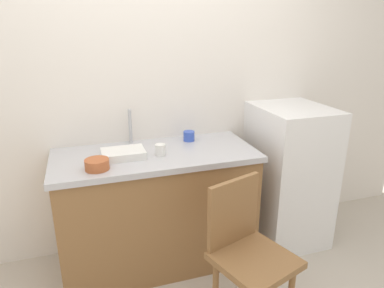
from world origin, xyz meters
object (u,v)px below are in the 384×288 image
(cup_blue, at_px, (189,136))
(cup_white, at_px, (160,150))
(dish_tray, at_px, (123,154))
(refrigerator, at_px, (288,175))
(terracotta_bowl, at_px, (97,164))
(chair, at_px, (247,251))

(cup_blue, bearing_deg, cup_white, -139.31)
(dish_tray, height_order, cup_white, cup_white)
(dish_tray, bearing_deg, refrigerator, 0.80)
(cup_white, bearing_deg, cup_blue, 40.69)
(cup_white, relative_size, cup_blue, 0.91)
(refrigerator, xyz_separation_m, dish_tray, (-1.30, -0.02, 0.34))
(dish_tray, bearing_deg, terracotta_bowl, -138.30)
(refrigerator, height_order, dish_tray, refrigerator)
(terracotta_bowl, xyz_separation_m, cup_blue, (0.70, 0.36, 0.00))
(refrigerator, relative_size, cup_blue, 13.27)
(chair, height_order, cup_blue, cup_blue)
(dish_tray, distance_m, cup_white, 0.25)
(chair, relative_size, cup_blue, 10.61)
(refrigerator, relative_size, cup_white, 14.51)
(refrigerator, distance_m, dish_tray, 1.34)
(refrigerator, distance_m, cup_white, 1.12)
(refrigerator, bearing_deg, cup_blue, 167.12)
(refrigerator, relative_size, terracotta_bowl, 7.61)
(refrigerator, bearing_deg, chair, -134.86)
(refrigerator, height_order, cup_blue, refrigerator)
(chair, xyz_separation_m, dish_tray, (-0.57, 0.71, 0.40))
(cup_white, bearing_deg, terracotta_bowl, -164.27)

